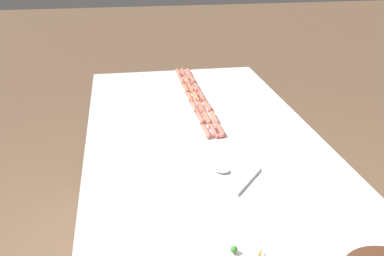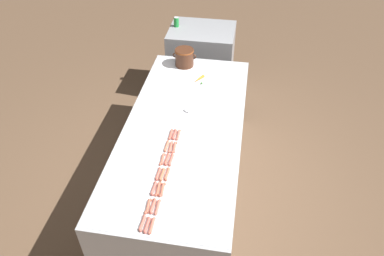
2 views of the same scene
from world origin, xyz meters
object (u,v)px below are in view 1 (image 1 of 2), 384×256
(hot_dog_14, at_px, (178,73))
(hot_dog_10, at_px, (196,96))
(hot_dog_7, at_px, (183,72))
(hot_dog_2, at_px, (197,88))
(hot_dog_4, at_px, (208,106))
(hot_dog_17, at_px, (190,97))
(hot_dog_16, at_px, (186,88))
(hot_dog_3, at_px, (202,96))
(hot_dog_12, at_px, (207,118))
(hot_dog_1, at_px, (192,79))
(serving_spoon, at_px, (230,174))
(hot_dog_5, at_px, (214,118))
(hot_dog_19, at_px, (200,118))
(hot_dog_6, at_px, (220,130))
(hot_dog_20, at_px, (206,131))
(hot_dog_0, at_px, (189,73))
(hot_dog_13, at_px, (214,131))
(hot_dog_15, at_px, (181,80))
(hot_dog_11, at_px, (201,107))
(hot_dog_18, at_px, (195,107))
(hot_dog_9, at_px, (191,88))
(hot_dog_8, at_px, (187,80))

(hot_dog_14, bearing_deg, hot_dog_10, 94.28)
(hot_dog_7, relative_size, hot_dog_14, 1.00)
(hot_dog_2, bearing_deg, hot_dog_4, 90.86)
(hot_dog_17, bearing_deg, hot_dog_16, -90.36)
(hot_dog_3, relative_size, hot_dog_12, 1.00)
(hot_dog_1, height_order, hot_dog_14, same)
(hot_dog_7, distance_m, serving_spoon, 1.36)
(hot_dog_14, xyz_separation_m, hot_dog_17, (0.00, 0.49, 0.00))
(hot_dog_4, xyz_separation_m, hot_dog_5, (0.00, 0.16, 0.00))
(hot_dog_1, distance_m, hot_dog_14, 0.17)
(hot_dog_12, relative_size, hot_dog_19, 1.00)
(hot_dog_4, xyz_separation_m, hot_dog_7, (0.04, -0.64, 0.00))
(hot_dog_6, height_order, hot_dog_16, same)
(hot_dog_5, xyz_separation_m, hot_dog_20, (0.07, 0.16, 0.00))
(hot_dog_0, bearing_deg, hot_dog_13, 87.85)
(hot_dog_13, bearing_deg, hot_dog_1, -92.34)
(hot_dog_4, distance_m, hot_dog_5, 0.16)
(hot_dog_2, bearing_deg, hot_dog_10, 78.09)
(hot_dog_20, bearing_deg, hot_dog_10, -94.35)
(hot_dog_13, relative_size, hot_dog_15, 1.00)
(hot_dog_6, bearing_deg, hot_dog_16, -83.84)
(hot_dog_6, xyz_separation_m, hot_dog_19, (0.07, -0.16, 0.00))
(hot_dog_11, relative_size, hot_dog_18, 1.00)
(hot_dog_16, height_order, serving_spoon, hot_dog_16)
(hot_dog_4, height_order, serving_spoon, hot_dog_4)
(hot_dog_9, height_order, hot_dog_16, same)
(hot_dog_9, distance_m, hot_dog_11, 0.32)
(hot_dog_17, height_order, hot_dog_18, same)
(hot_dog_17, distance_m, serving_spoon, 0.87)
(hot_dog_5, height_order, hot_dog_17, same)
(hot_dog_3, height_order, hot_dog_4, same)
(hot_dog_11, distance_m, hot_dog_13, 0.32)
(hot_dog_3, height_order, hot_dog_14, same)
(hot_dog_7, bearing_deg, hot_dog_19, 87.67)
(hot_dog_15, bearing_deg, hot_dog_10, 96.84)
(hot_dog_3, bearing_deg, hot_dog_1, -89.85)
(hot_dog_14, bearing_deg, hot_dog_4, 96.43)
(hot_dog_5, xyz_separation_m, hot_dog_8, (0.04, -0.64, 0.00))
(hot_dog_0, height_order, hot_dog_8, same)
(hot_dog_2, bearing_deg, hot_dog_11, 84.15)
(hot_dog_10, xyz_separation_m, hot_dog_12, (0.00, 0.32, 0.00))
(hot_dog_5, distance_m, hot_dog_19, 0.07)
(hot_dog_0, relative_size, hot_dog_4, 1.00)
(hot_dog_15, bearing_deg, hot_dog_9, 101.72)
(hot_dog_7, height_order, hot_dog_14, same)
(hot_dog_3, xyz_separation_m, hot_dog_12, (0.03, 0.32, 0.00))
(hot_dog_19, distance_m, hot_dog_20, 0.17)
(hot_dog_0, bearing_deg, hot_dog_2, 89.45)
(hot_dog_20, bearing_deg, hot_dog_16, -90.03)
(hot_dog_10, bearing_deg, serving_spoon, 88.70)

